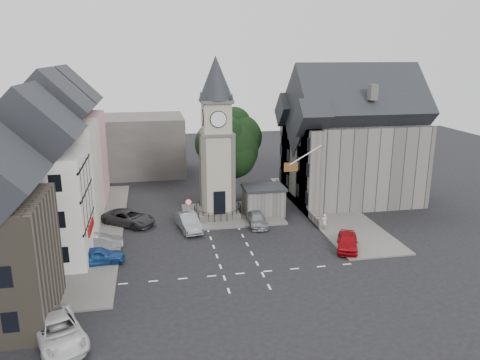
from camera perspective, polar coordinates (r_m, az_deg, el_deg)
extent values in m
plane|color=black|center=(41.77, -1.16, -7.99)|extent=(120.00, 120.00, 0.00)
cube|color=#595651|center=(47.21, -17.66, -5.84)|extent=(6.00, 30.00, 0.14)
cube|color=#595651|center=(52.04, 10.47, -3.38)|extent=(6.00, 26.00, 0.14)
cube|color=#595651|center=(49.32, -1.02, -4.17)|extent=(10.00, 8.00, 0.16)
cube|color=silver|center=(36.86, 0.31, -11.31)|extent=(20.00, 8.00, 0.01)
cube|color=#4C4944|center=(49.01, -2.75, -3.97)|extent=(4.20, 4.20, 0.70)
torus|color=black|center=(48.77, -2.76, -3.16)|extent=(4.86, 4.86, 0.06)
cube|color=#9D987E|center=(47.75, -2.82, 0.96)|extent=(3.00, 3.00, 8.00)
cube|color=black|center=(47.15, -2.52, -2.77)|extent=(1.20, 0.25, 2.40)
cube|color=#4C4944|center=(46.92, -2.88, 5.70)|extent=(3.30, 3.30, 0.25)
cube|color=#9D987E|center=(46.68, -2.91, 7.63)|extent=(2.70, 2.70, 3.20)
cylinder|color=white|center=(45.31, -2.66, 7.40)|extent=(1.50, 0.12, 1.50)
cube|color=#4C4944|center=(46.50, -2.93, 9.59)|extent=(3.10, 3.10, 0.30)
cone|color=black|center=(46.33, -2.97, 12.36)|extent=(3.40, 3.40, 4.20)
cube|color=#595752|center=(49.07, 2.88, -2.66)|extent=(4.00, 3.00, 2.80)
cube|color=black|center=(48.62, 2.90, -0.92)|extent=(4.30, 3.30, 0.25)
cylinder|color=black|center=(53.46, -1.42, -0.23)|extent=(0.70, 0.70, 4.40)
cylinder|color=black|center=(46.05, -6.27, -4.15)|extent=(0.10, 0.10, 2.50)
cone|color=#A50C0C|center=(45.55, -6.31, -2.71)|extent=(0.70, 0.06, 0.70)
cone|color=white|center=(45.53, -6.31, -2.72)|extent=(0.54, 0.04, 0.54)
cube|color=pink|center=(55.79, -20.01, 2.46)|extent=(7.50, 7.00, 10.00)
cube|color=beige|center=(48.12, -21.41, 0.38)|extent=(7.50, 7.00, 10.00)
cube|color=silver|center=(40.72, -23.27, -3.15)|extent=(7.50, 7.00, 9.00)
cube|color=#4C4944|center=(67.24, -15.47, 4.02)|extent=(20.00, 10.00, 8.00)
cube|color=#595752|center=(55.04, 13.46, 2.27)|extent=(14.00, 10.00, 9.00)
cube|color=#595752|center=(49.61, 8.55, 1.11)|extent=(1.60, 4.40, 9.00)
cube|color=#595752|center=(56.07, 6.21, 2.84)|extent=(1.60, 4.40, 9.00)
cube|color=#595752|center=(52.80, 6.87, -2.52)|extent=(0.40, 16.00, 0.90)
cylinder|color=white|center=(45.24, 7.97, 3.01)|extent=(3.17, 0.10, 1.89)
plane|color=#B21414|center=(45.06, 6.23, 1.59)|extent=(1.40, 0.00, 1.40)
imported|color=navy|center=(39.73, -16.94, -8.84)|extent=(4.28, 1.91, 1.43)
imported|color=#9A9CA2|center=(42.75, -16.70, -7.18)|extent=(3.95, 1.58, 1.28)
imported|color=#2E2E31|center=(47.51, -13.38, -4.51)|extent=(5.85, 5.18, 1.50)
imported|color=gray|center=(45.26, -6.30, -5.13)|extent=(2.49, 5.01, 1.58)
imported|color=gray|center=(46.27, 2.08, -4.81)|extent=(1.91, 4.31, 1.23)
imported|color=#9F080F|center=(41.78, 12.96, -7.32)|extent=(3.23, 4.60, 1.45)
imported|color=silver|center=(30.63, -21.25, -16.80)|extent=(4.43, 6.05, 1.53)
imported|color=beige|center=(45.64, 10.22, -5.07)|extent=(0.60, 0.39, 1.63)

